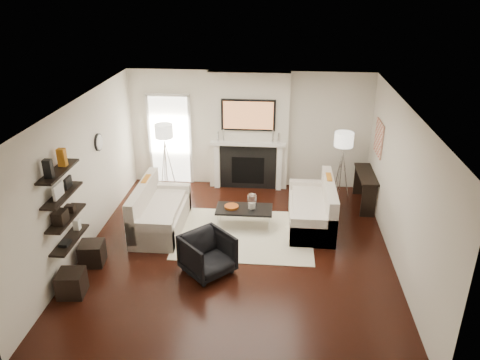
# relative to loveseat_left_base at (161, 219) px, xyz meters

# --- Properties ---
(room_envelope) EXTENTS (6.00, 6.00, 6.00)m
(room_envelope) POSITION_rel_loveseat_left_base_xyz_m (1.56, -0.69, 1.14)
(room_envelope) COLOR black
(room_envelope) RESTS_ON ground
(chimney_breast) EXTENTS (1.80, 0.25, 2.70)m
(chimney_breast) POSITION_rel_loveseat_left_base_xyz_m (1.56, 2.18, 1.14)
(chimney_breast) COLOR silver
(chimney_breast) RESTS_ON floor
(fireplace_surround) EXTENTS (1.30, 0.02, 1.04)m
(fireplace_surround) POSITION_rel_loveseat_left_base_xyz_m (1.56, 2.05, 0.31)
(fireplace_surround) COLOR black
(fireplace_surround) RESTS_ON floor
(firebox) EXTENTS (0.75, 0.02, 0.65)m
(firebox) POSITION_rel_loveseat_left_base_xyz_m (1.56, 2.04, 0.24)
(firebox) COLOR black
(firebox) RESTS_ON floor
(mantel_pilaster_l) EXTENTS (0.12, 0.08, 1.10)m
(mantel_pilaster_l) POSITION_rel_loveseat_left_base_xyz_m (0.84, 2.02, 0.34)
(mantel_pilaster_l) COLOR white
(mantel_pilaster_l) RESTS_ON floor
(mantel_pilaster_r) EXTENTS (0.12, 0.08, 1.10)m
(mantel_pilaster_r) POSITION_rel_loveseat_left_base_xyz_m (2.28, 2.02, 0.34)
(mantel_pilaster_r) COLOR white
(mantel_pilaster_r) RESTS_ON floor
(mantel_shelf) EXTENTS (1.70, 0.18, 0.07)m
(mantel_shelf) POSITION_rel_loveseat_left_base_xyz_m (1.56, 2.00, 0.91)
(mantel_shelf) COLOR white
(mantel_shelf) RESTS_ON chimney_breast
(tv_body) EXTENTS (1.20, 0.06, 0.70)m
(tv_body) POSITION_rel_loveseat_left_base_xyz_m (1.56, 2.02, 1.57)
(tv_body) COLOR black
(tv_body) RESTS_ON chimney_breast
(tv_screen) EXTENTS (1.10, 0.00, 0.62)m
(tv_screen) POSITION_rel_loveseat_left_base_xyz_m (1.56, 1.99, 1.57)
(tv_screen) COLOR #BF723F
(tv_screen) RESTS_ON tv_body
(candlestick_l_tall) EXTENTS (0.04, 0.04, 0.30)m
(candlestick_l_tall) POSITION_rel_loveseat_left_base_xyz_m (1.01, 2.01, 1.09)
(candlestick_l_tall) COLOR silver
(candlestick_l_tall) RESTS_ON mantel_shelf
(candlestick_l_short) EXTENTS (0.04, 0.04, 0.24)m
(candlestick_l_short) POSITION_rel_loveseat_left_base_xyz_m (0.88, 2.01, 1.06)
(candlestick_l_short) COLOR silver
(candlestick_l_short) RESTS_ON mantel_shelf
(candlestick_r_tall) EXTENTS (0.04, 0.04, 0.30)m
(candlestick_r_tall) POSITION_rel_loveseat_left_base_xyz_m (2.11, 2.01, 1.09)
(candlestick_r_tall) COLOR silver
(candlestick_r_tall) RESTS_ON mantel_shelf
(candlestick_r_short) EXTENTS (0.04, 0.04, 0.24)m
(candlestick_r_short) POSITION_rel_loveseat_left_base_xyz_m (2.24, 2.01, 1.06)
(candlestick_r_short) COLOR silver
(candlestick_r_short) RESTS_ON mantel_shelf
(hallway_panel) EXTENTS (0.90, 0.02, 2.10)m
(hallway_panel) POSITION_rel_loveseat_left_base_xyz_m (-0.29, 2.29, 0.84)
(hallway_panel) COLOR white
(hallway_panel) RESTS_ON floor
(door_trim_l) EXTENTS (0.06, 0.06, 2.16)m
(door_trim_l) POSITION_rel_loveseat_left_base_xyz_m (-0.77, 2.27, 0.84)
(door_trim_l) COLOR white
(door_trim_l) RESTS_ON floor
(door_trim_r) EXTENTS (0.06, 0.06, 2.16)m
(door_trim_r) POSITION_rel_loveseat_left_base_xyz_m (0.19, 2.27, 0.84)
(door_trim_r) COLOR white
(door_trim_r) RESTS_ON floor
(door_trim_top) EXTENTS (1.02, 0.06, 0.06)m
(door_trim_top) POSITION_rel_loveseat_left_base_xyz_m (-0.29, 2.27, 1.92)
(door_trim_top) COLOR white
(door_trim_top) RESTS_ON wall_back
(rug) EXTENTS (2.60, 2.00, 0.01)m
(rug) POSITION_rel_loveseat_left_base_xyz_m (1.65, -0.11, -0.20)
(rug) COLOR beige
(rug) RESTS_ON floor
(loveseat_left_base) EXTENTS (0.85, 1.80, 0.42)m
(loveseat_left_base) POSITION_rel_loveseat_left_base_xyz_m (0.00, 0.00, 0.00)
(loveseat_left_base) COLOR beige
(loveseat_left_base) RESTS_ON floor
(loveseat_left_back) EXTENTS (0.18, 1.80, 0.80)m
(loveseat_left_back) POSITION_rel_loveseat_left_base_xyz_m (-0.33, 0.00, 0.32)
(loveseat_left_back) COLOR beige
(loveseat_left_back) RESTS_ON floor
(loveseat_left_arm_n) EXTENTS (0.85, 0.18, 0.60)m
(loveseat_left_arm_n) POSITION_rel_loveseat_left_base_xyz_m (0.00, -0.81, 0.09)
(loveseat_left_arm_n) COLOR beige
(loveseat_left_arm_n) RESTS_ON floor
(loveseat_left_arm_s) EXTENTS (0.85, 0.18, 0.60)m
(loveseat_left_arm_s) POSITION_rel_loveseat_left_base_xyz_m (0.00, 0.81, 0.09)
(loveseat_left_arm_s) COLOR beige
(loveseat_left_arm_s) RESTS_ON floor
(loveseat_left_cushion) EXTENTS (0.63, 1.44, 0.10)m
(loveseat_left_cushion) POSITION_rel_loveseat_left_base_xyz_m (0.05, 0.00, 0.26)
(loveseat_left_cushion) COLOR beige
(loveseat_left_cushion) RESTS_ON loveseat_left_base
(pillow_left_orange) EXTENTS (0.10, 0.42, 0.42)m
(pillow_left_orange) POSITION_rel_loveseat_left_base_xyz_m (-0.33, 0.30, 0.52)
(pillow_left_orange) COLOR #B96D16
(pillow_left_orange) RESTS_ON loveseat_left_cushion
(pillow_left_charcoal) EXTENTS (0.10, 0.40, 0.40)m
(pillow_left_charcoal) POSITION_rel_loveseat_left_base_xyz_m (-0.33, -0.30, 0.51)
(pillow_left_charcoal) COLOR black
(pillow_left_charcoal) RESTS_ON loveseat_left_cushion
(loveseat_right_base) EXTENTS (0.85, 1.80, 0.42)m
(loveseat_right_base) POSITION_rel_loveseat_left_base_xyz_m (2.94, 0.40, 0.00)
(loveseat_right_base) COLOR beige
(loveseat_right_base) RESTS_ON floor
(loveseat_right_back) EXTENTS (0.18, 1.80, 0.80)m
(loveseat_right_back) POSITION_rel_loveseat_left_base_xyz_m (3.27, 0.40, 0.32)
(loveseat_right_back) COLOR beige
(loveseat_right_back) RESTS_ON floor
(loveseat_right_arm_n) EXTENTS (0.85, 0.18, 0.60)m
(loveseat_right_arm_n) POSITION_rel_loveseat_left_base_xyz_m (2.94, -0.41, 0.09)
(loveseat_right_arm_n) COLOR beige
(loveseat_right_arm_n) RESTS_ON floor
(loveseat_right_arm_s) EXTENTS (0.85, 0.18, 0.60)m
(loveseat_right_arm_s) POSITION_rel_loveseat_left_base_xyz_m (2.94, 1.21, 0.09)
(loveseat_right_arm_s) COLOR beige
(loveseat_right_arm_s) RESTS_ON floor
(loveseat_right_cushion) EXTENTS (0.63, 1.44, 0.10)m
(loveseat_right_cushion) POSITION_rel_loveseat_left_base_xyz_m (2.89, 0.40, 0.26)
(loveseat_right_cushion) COLOR beige
(loveseat_right_cushion) RESTS_ON loveseat_right_base
(pillow_right_orange) EXTENTS (0.10, 0.42, 0.42)m
(pillow_right_orange) POSITION_rel_loveseat_left_base_xyz_m (3.27, 0.70, 0.52)
(pillow_right_orange) COLOR #B96D16
(pillow_right_orange) RESTS_ON loveseat_right_cushion
(pillow_right_charcoal) EXTENTS (0.10, 0.40, 0.40)m
(pillow_right_charcoal) POSITION_rel_loveseat_left_base_xyz_m (3.27, 0.10, 0.51)
(pillow_right_charcoal) COLOR black
(pillow_right_charcoal) RESTS_ON loveseat_right_cushion
(coffee_table) EXTENTS (1.10, 0.55, 0.04)m
(coffee_table) POSITION_rel_loveseat_left_base_xyz_m (1.62, 0.19, 0.19)
(coffee_table) COLOR black
(coffee_table) RESTS_ON floor
(coffee_leg_nw) EXTENTS (0.02, 0.02, 0.38)m
(coffee_leg_nw) POSITION_rel_loveseat_left_base_xyz_m (1.12, -0.03, -0.02)
(coffee_leg_nw) COLOR silver
(coffee_leg_nw) RESTS_ON floor
(coffee_leg_ne) EXTENTS (0.02, 0.02, 0.38)m
(coffee_leg_ne) POSITION_rel_loveseat_left_base_xyz_m (2.12, -0.03, -0.02)
(coffee_leg_ne) COLOR silver
(coffee_leg_ne) RESTS_ON floor
(coffee_leg_sw) EXTENTS (0.02, 0.02, 0.38)m
(coffee_leg_sw) POSITION_rel_loveseat_left_base_xyz_m (1.12, 0.41, -0.02)
(coffee_leg_sw) COLOR silver
(coffee_leg_sw) RESTS_ON floor
(coffee_leg_se) EXTENTS (0.02, 0.02, 0.38)m
(coffee_leg_se) POSITION_rel_loveseat_left_base_xyz_m (2.12, 0.41, -0.02)
(coffee_leg_se) COLOR silver
(coffee_leg_se) RESTS_ON floor
(hurricane_glass) EXTENTS (0.18, 0.18, 0.32)m
(hurricane_glass) POSITION_rel_loveseat_left_base_xyz_m (1.77, 0.19, 0.35)
(hurricane_glass) COLOR white
(hurricane_glass) RESTS_ON coffee_table
(hurricane_candle) EXTENTS (0.09, 0.09, 0.13)m
(hurricane_candle) POSITION_rel_loveseat_left_base_xyz_m (1.77, 0.19, 0.29)
(hurricane_candle) COLOR white
(hurricane_candle) RESTS_ON coffee_table
(copper_bowl) EXTENTS (0.28, 0.28, 0.05)m
(copper_bowl) POSITION_rel_loveseat_left_base_xyz_m (1.37, 0.19, 0.24)
(copper_bowl) COLOR #BE5C1F
(copper_bowl) RESTS_ON coffee_table
(armchair) EXTENTS (1.02, 1.02, 0.77)m
(armchair) POSITION_rel_loveseat_left_base_xyz_m (1.13, -1.39, 0.17)
(armchair) COLOR black
(armchair) RESTS_ON floor
(lamp_left_post) EXTENTS (0.02, 0.02, 1.20)m
(lamp_left_post) POSITION_rel_loveseat_left_base_xyz_m (-0.29, 1.75, 0.39)
(lamp_left_post) COLOR silver
(lamp_left_post) RESTS_ON floor
(lamp_left_shade) EXTENTS (0.40, 0.40, 0.30)m
(lamp_left_shade) POSITION_rel_loveseat_left_base_xyz_m (-0.29, 1.75, 1.24)
(lamp_left_shade) COLOR white
(lamp_left_shade) RESTS_ON lamp_left_post
(lamp_left_leg_a) EXTENTS (0.25, 0.02, 1.23)m
(lamp_left_leg_a) POSITION_rel_loveseat_left_base_xyz_m (-0.18, 1.75, 0.39)
(lamp_left_leg_a) COLOR silver
(lamp_left_leg_a) RESTS_ON floor
(lamp_left_leg_b) EXTENTS (0.14, 0.22, 1.23)m
(lamp_left_leg_b) POSITION_rel_loveseat_left_base_xyz_m (-0.34, 1.84, 0.39)
(lamp_left_leg_b) COLOR silver
(lamp_left_leg_b) RESTS_ON floor
(lamp_left_leg_c) EXTENTS (0.14, 0.22, 1.23)m
(lamp_left_leg_c) POSITION_rel_loveseat_left_base_xyz_m (-0.34, 1.65, 0.39)
(lamp_left_leg_c) COLOR silver
(lamp_left_leg_c) RESTS_ON floor
(lamp_right_post) EXTENTS (0.02, 0.02, 1.20)m
(lamp_right_post) POSITION_rel_loveseat_left_base_xyz_m (3.61, 1.51, 0.39)
(lamp_right_post) COLOR silver
(lamp_right_post) RESTS_ON floor
(lamp_right_shade) EXTENTS (0.40, 0.40, 0.30)m
(lamp_right_shade) POSITION_rel_loveseat_left_base_xyz_m (3.61, 1.51, 1.24)
(lamp_right_shade) COLOR white
(lamp_right_shade) RESTS_ON lamp_right_post
(lamp_right_leg_a) EXTENTS (0.25, 0.02, 1.23)m
(lamp_right_leg_a) POSITION_rel_loveseat_left_base_xyz_m (3.72, 1.51, 0.39)
(lamp_right_leg_a) COLOR silver
(lamp_right_leg_a) RESTS_ON floor
(lamp_right_leg_b) EXTENTS (0.14, 0.22, 1.23)m
(lamp_right_leg_b) POSITION_rel_loveseat_left_base_xyz_m (3.56, 1.61, 0.39)
(lamp_right_leg_b) COLOR silver
(lamp_right_leg_b) RESTS_ON floor
(lamp_right_leg_c) EXTENTS (0.14, 0.22, 1.23)m
(lamp_right_leg_c) POSITION_rel_loveseat_left_base_xyz_m (3.56, 1.42, 0.39)
(lamp_right_leg_c) COLOR silver
(lamp_right_leg_c) RESTS_ON floor
(console_top) EXTENTS (0.35, 1.20, 0.04)m
(console_top) POSITION_rel_loveseat_left_base_xyz_m (4.13, 1.39, 0.52)
(console_top) COLOR black
(console_top) RESTS_ON floor
(console_leg_n) EXTENTS (0.30, 0.04, 0.71)m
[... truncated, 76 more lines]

